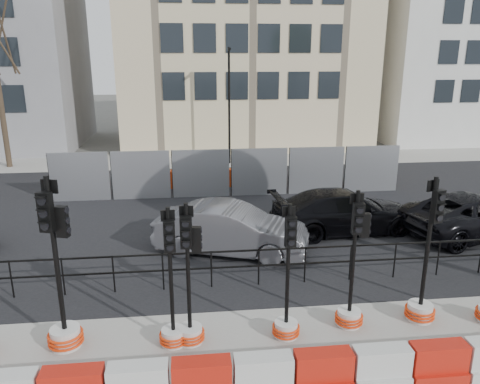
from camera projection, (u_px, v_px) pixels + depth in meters
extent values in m
plane|color=#51514C|center=(266.00, 310.00, 10.84)|extent=(120.00, 120.00, 0.00)
cube|color=black|center=(235.00, 212.00, 17.51)|extent=(40.00, 14.00, 0.03)
cube|color=gray|center=(219.00, 159.00, 26.08)|extent=(40.00, 4.00, 0.02)
cube|color=silver|center=(464.00, 17.00, 31.32)|extent=(12.00, 9.00, 16.00)
cylinder|color=black|center=(11.00, 280.00, 11.21)|extent=(0.04, 0.04, 1.00)
cylinder|color=black|center=(63.00, 277.00, 11.33)|extent=(0.04, 0.04, 1.00)
cylinder|color=black|center=(114.00, 275.00, 11.46)|extent=(0.04, 0.04, 1.00)
cylinder|color=black|center=(163.00, 272.00, 11.59)|extent=(0.04, 0.04, 1.00)
cylinder|color=black|center=(211.00, 270.00, 11.72)|extent=(0.04, 0.04, 1.00)
cylinder|color=black|center=(259.00, 267.00, 11.84)|extent=(0.04, 0.04, 1.00)
cylinder|color=black|center=(305.00, 265.00, 11.97)|extent=(0.04, 0.04, 1.00)
cylinder|color=black|center=(350.00, 263.00, 12.10)|extent=(0.04, 0.04, 1.00)
cylinder|color=black|center=(395.00, 261.00, 12.23)|extent=(0.04, 0.04, 1.00)
cylinder|color=black|center=(438.00, 259.00, 12.36)|extent=(0.04, 0.04, 1.00)
cube|color=black|center=(259.00, 250.00, 11.71)|extent=(18.00, 0.04, 0.04)
cube|color=black|center=(259.00, 266.00, 11.83)|extent=(18.00, 0.04, 0.04)
cube|color=#95979E|center=(80.00, 177.00, 18.49)|extent=(2.30, 0.05, 2.00)
cylinder|color=black|center=(49.00, 178.00, 18.37)|extent=(0.05, 0.05, 2.00)
cube|color=#95979E|center=(141.00, 175.00, 18.75)|extent=(2.30, 0.05, 2.00)
cylinder|color=black|center=(112.00, 176.00, 18.62)|extent=(0.05, 0.05, 2.00)
cube|color=#95979E|center=(201.00, 174.00, 19.00)|extent=(2.30, 0.05, 2.00)
cylinder|color=black|center=(173.00, 175.00, 18.88)|extent=(0.05, 0.05, 2.00)
cube|color=#95979E|center=(259.00, 172.00, 19.26)|extent=(2.30, 0.05, 2.00)
cylinder|color=black|center=(232.00, 173.00, 19.14)|extent=(0.05, 0.05, 2.00)
cube|color=#95979E|center=(316.00, 171.00, 19.51)|extent=(2.30, 0.05, 2.00)
cylinder|color=black|center=(289.00, 171.00, 19.39)|extent=(0.05, 0.05, 2.00)
cube|color=#95979E|center=(371.00, 169.00, 19.77)|extent=(2.30, 0.05, 2.00)
cylinder|color=black|center=(345.00, 170.00, 19.65)|extent=(0.05, 0.05, 2.00)
cube|color=#E0430E|center=(136.00, 180.00, 20.30)|extent=(1.00, 0.40, 0.80)
cube|color=#E0430E|center=(182.00, 179.00, 20.52)|extent=(1.00, 0.40, 0.80)
cube|color=#E0430E|center=(227.00, 178.00, 20.73)|extent=(1.00, 0.40, 0.80)
cube|color=#E0430E|center=(272.00, 177.00, 20.94)|extent=(1.00, 0.40, 0.80)
cube|color=#E0430E|center=(315.00, 175.00, 21.16)|extent=(1.00, 0.40, 0.80)
cube|color=#E0430E|center=(358.00, 174.00, 21.37)|extent=(1.00, 0.40, 0.80)
cylinder|color=black|center=(229.00, 107.00, 24.33)|extent=(0.12, 0.12, 6.00)
cube|color=black|center=(229.00, 49.00, 23.26)|extent=(0.12, 0.50, 0.12)
cylinder|color=#473828|center=(1.00, 106.00, 23.53)|extent=(0.28, 0.28, 6.30)
cube|color=#B71C0E|center=(73.00, 383.00, 7.63)|extent=(1.00, 0.35, 0.50)
cube|color=silver|center=(138.00, 378.00, 7.74)|extent=(1.00, 0.35, 0.50)
cube|color=#B71C0E|center=(202.00, 374.00, 7.85)|extent=(1.00, 0.35, 0.50)
cube|color=silver|center=(263.00, 369.00, 7.97)|extent=(1.00, 0.35, 0.50)
cube|color=#B71C0E|center=(322.00, 384.00, 8.19)|extent=(1.00, 0.50, 0.30)
cube|color=#B71C0E|center=(323.00, 365.00, 8.08)|extent=(1.00, 0.35, 0.50)
cube|color=silver|center=(380.00, 380.00, 8.30)|extent=(1.00, 0.50, 0.30)
cube|color=silver|center=(382.00, 360.00, 8.19)|extent=(1.00, 0.35, 0.50)
cube|color=#B71C0E|center=(436.00, 375.00, 8.42)|extent=(1.00, 0.50, 0.30)
cube|color=#B71C0E|center=(438.00, 356.00, 8.30)|extent=(1.00, 0.35, 0.50)
cylinder|color=silver|center=(66.00, 337.00, 9.42)|extent=(0.59, 0.59, 0.43)
torus|color=red|center=(66.00, 341.00, 9.44)|extent=(0.71, 0.71, 0.05)
torus|color=red|center=(66.00, 337.00, 9.42)|extent=(0.71, 0.71, 0.05)
torus|color=red|center=(65.00, 334.00, 9.39)|extent=(0.71, 0.71, 0.05)
cylinder|color=black|center=(56.00, 258.00, 8.92)|extent=(0.10, 0.10, 3.26)
cube|color=black|center=(46.00, 212.00, 8.52)|extent=(0.29, 0.22, 0.76)
cylinder|color=black|center=(45.00, 226.00, 8.50)|extent=(0.17, 0.10, 0.16)
cylinder|color=black|center=(43.00, 214.00, 8.43)|extent=(0.17, 0.10, 0.16)
cylinder|color=black|center=(42.00, 201.00, 8.37)|extent=(0.17, 0.10, 0.16)
cube|color=black|center=(49.00, 186.00, 8.58)|extent=(0.32, 0.13, 0.26)
cube|color=black|center=(62.00, 222.00, 8.66)|extent=(0.25, 0.20, 0.60)
cylinder|color=silver|center=(174.00, 337.00, 9.50)|extent=(0.48, 0.48, 0.36)
torus|color=red|center=(174.00, 340.00, 9.52)|extent=(0.58, 0.58, 0.04)
torus|color=red|center=(174.00, 337.00, 9.50)|extent=(0.58, 0.58, 0.04)
torus|color=red|center=(173.00, 334.00, 9.48)|extent=(0.58, 0.58, 0.04)
cylinder|color=black|center=(171.00, 273.00, 9.09)|extent=(0.08, 0.08, 2.69)
cube|color=black|center=(169.00, 236.00, 8.76)|extent=(0.23, 0.15, 0.63)
cylinder|color=black|center=(170.00, 247.00, 8.75)|extent=(0.14, 0.06, 0.13)
cylinder|color=black|center=(170.00, 238.00, 8.70)|extent=(0.14, 0.06, 0.13)
cylinder|color=black|center=(169.00, 228.00, 8.64)|extent=(0.14, 0.06, 0.13)
cube|color=black|center=(168.00, 215.00, 8.81)|extent=(0.27, 0.06, 0.22)
cylinder|color=silver|center=(190.00, 335.00, 9.57)|extent=(0.49, 0.49, 0.37)
torus|color=red|center=(190.00, 338.00, 9.59)|extent=(0.59, 0.59, 0.05)
torus|color=red|center=(190.00, 335.00, 9.57)|extent=(0.59, 0.59, 0.05)
torus|color=red|center=(190.00, 331.00, 9.55)|extent=(0.59, 0.59, 0.05)
cylinder|color=black|center=(188.00, 270.00, 9.15)|extent=(0.08, 0.08, 2.74)
cube|color=black|center=(186.00, 232.00, 8.81)|extent=(0.23, 0.15, 0.64)
cylinder|color=black|center=(186.00, 244.00, 8.80)|extent=(0.14, 0.06, 0.14)
cylinder|color=black|center=(186.00, 234.00, 8.74)|extent=(0.14, 0.06, 0.14)
cylinder|color=black|center=(185.00, 224.00, 8.69)|extent=(0.14, 0.06, 0.14)
cube|color=black|center=(186.00, 211.00, 8.87)|extent=(0.28, 0.05, 0.22)
cube|color=black|center=(196.00, 239.00, 8.97)|extent=(0.19, 0.14, 0.50)
cylinder|color=silver|center=(286.00, 329.00, 9.77)|extent=(0.48, 0.48, 0.36)
torus|color=red|center=(286.00, 332.00, 9.79)|extent=(0.58, 0.58, 0.04)
torus|color=red|center=(286.00, 329.00, 9.77)|extent=(0.58, 0.58, 0.04)
torus|color=red|center=(286.00, 326.00, 9.75)|extent=(0.58, 0.58, 0.04)
cylinder|color=black|center=(288.00, 267.00, 9.36)|extent=(0.08, 0.08, 2.67)
cube|color=black|center=(291.00, 232.00, 9.03)|extent=(0.22, 0.14, 0.62)
cylinder|color=black|center=(291.00, 243.00, 9.02)|extent=(0.14, 0.05, 0.13)
cylinder|color=black|center=(292.00, 233.00, 8.96)|extent=(0.14, 0.05, 0.13)
cylinder|color=black|center=(292.00, 223.00, 8.91)|extent=(0.14, 0.05, 0.13)
cube|color=black|center=(289.00, 212.00, 9.08)|extent=(0.27, 0.05, 0.21)
cylinder|color=silver|center=(349.00, 318.00, 10.17)|extent=(0.50, 0.50, 0.37)
torus|color=red|center=(349.00, 321.00, 10.19)|extent=(0.61, 0.61, 0.05)
torus|color=red|center=(349.00, 318.00, 10.17)|extent=(0.61, 0.61, 0.05)
torus|color=red|center=(349.00, 315.00, 10.15)|extent=(0.61, 0.61, 0.05)
cylinder|color=black|center=(354.00, 255.00, 9.74)|extent=(0.08, 0.08, 2.80)
cube|color=black|center=(358.00, 219.00, 9.39)|extent=(0.23, 0.14, 0.65)
cylinder|color=black|center=(358.00, 230.00, 9.38)|extent=(0.14, 0.06, 0.14)
cylinder|color=black|center=(359.00, 220.00, 9.32)|extent=(0.14, 0.06, 0.14)
cylinder|color=black|center=(360.00, 210.00, 9.26)|extent=(0.14, 0.06, 0.14)
cube|color=black|center=(357.00, 199.00, 9.45)|extent=(0.28, 0.05, 0.22)
cube|color=black|center=(365.00, 225.00, 9.56)|extent=(0.19, 0.13, 0.51)
cylinder|color=silver|center=(420.00, 312.00, 10.38)|extent=(0.54, 0.54, 0.40)
torus|color=red|center=(419.00, 315.00, 10.40)|extent=(0.65, 0.65, 0.05)
torus|color=red|center=(420.00, 312.00, 10.38)|extent=(0.65, 0.65, 0.05)
torus|color=red|center=(420.00, 309.00, 10.36)|extent=(0.65, 0.65, 0.05)
cylinder|color=black|center=(428.00, 245.00, 9.92)|extent=(0.09, 0.09, 3.01)
cube|color=black|center=(437.00, 206.00, 9.56)|extent=(0.27, 0.21, 0.70)
cylinder|color=black|center=(439.00, 218.00, 9.55)|extent=(0.16, 0.09, 0.15)
cylinder|color=black|center=(441.00, 208.00, 9.49)|extent=(0.16, 0.09, 0.15)
cylinder|color=black|center=(442.00, 197.00, 9.43)|extent=(0.16, 0.09, 0.15)
cube|color=black|center=(433.00, 185.00, 9.60)|extent=(0.30, 0.12, 0.24)
imported|color=#515156|center=(231.00, 230.00, 13.74)|extent=(4.30, 5.43, 1.47)
imported|color=black|center=(344.00, 211.00, 15.41)|extent=(2.82, 5.23, 1.42)
imported|color=black|center=(474.00, 214.00, 15.20)|extent=(4.81, 6.11, 1.37)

